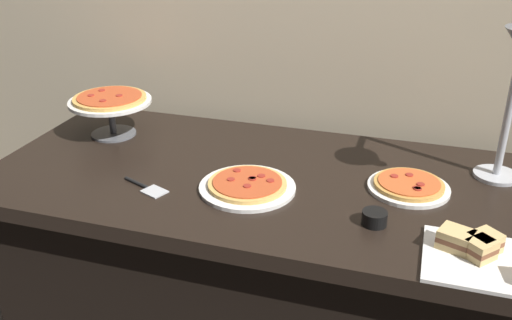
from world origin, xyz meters
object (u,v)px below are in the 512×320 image
Objects in this scene: serving_spatula at (146,187)px; sandwich_platter at (503,260)px; pizza_plate_raised_stand at (110,103)px; sauce_cup_near at (374,217)px; pizza_plate_front at (247,186)px; pizza_plate_center at (409,186)px.

sandwich_platter is at bearing -6.11° from serving_spatula.
pizza_plate_raised_stand reaches higher than serving_spatula.
sauce_cup_near is at bearing -0.18° from serving_spatula.
serving_spatula is at bearing -164.02° from pizza_plate_front.
pizza_plate_front is 0.40m from sauce_cup_near.
sandwich_platter is at bearing -54.65° from pizza_plate_center.
serving_spatula is at bearing -48.11° from pizza_plate_raised_stand.
serving_spatula is at bearing -163.29° from pizza_plate_center.
pizza_plate_raised_stand is at bearing 131.89° from serving_spatula.
pizza_plate_center is 1.45× the size of serving_spatula.
pizza_plate_front is 1.19× the size of pizza_plate_center.
sauce_cup_near is at bearing -19.24° from pizza_plate_raised_stand.
sandwich_platter is 0.33m from sauce_cup_near.
pizza_plate_raised_stand is at bearing 160.76° from sauce_cup_near.
pizza_plate_front is 0.73m from sandwich_platter.
sandwich_platter is 1.01m from serving_spatula.
pizza_plate_center is 0.41m from sandwich_platter.
pizza_plate_raised_stand is at bearing 156.81° from pizza_plate_front.
serving_spatula is (-0.69, 0.00, -0.02)m from sauce_cup_near.
pizza_plate_front and pizza_plate_center have the same top height.
sauce_cup_near is at bearing -12.67° from pizza_plate_front.
sauce_cup_near is (0.39, -0.09, 0.01)m from pizza_plate_front.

